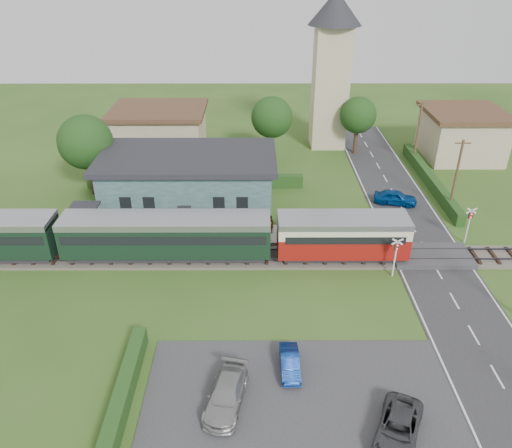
{
  "coord_description": "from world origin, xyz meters",
  "views": [
    {
      "loc": [
        -3.93,
        -31.18,
        21.63
      ],
      "look_at": [
        -3.82,
        4.0,
        2.03
      ],
      "focal_mm": 35.0,
      "sensor_mm": 36.0,
      "label": 1
    }
  ],
  "objects_px": {
    "church_tower": "(332,60)",
    "car_park_dark": "(398,428)",
    "equipment_hut": "(86,220)",
    "pedestrian_far": "(119,225)",
    "car_park_blue": "(290,363)",
    "pedestrian_near": "(270,224)",
    "house_west": "(160,131)",
    "crossing_signal_near": "(396,252)",
    "station_building": "(189,181)",
    "train": "(125,235)",
    "car_on_road": "(395,197)",
    "house_east": "(462,134)",
    "crossing_signal_far": "(470,220)",
    "car_park_silver": "(226,395)"
  },
  "relations": [
    {
      "from": "church_tower",
      "to": "car_park_dark",
      "type": "relative_size",
      "value": 4.08
    },
    {
      "from": "equipment_hut",
      "to": "pedestrian_far",
      "type": "xyz_separation_m",
      "value": [
        2.68,
        0.07,
        -0.53
      ]
    },
    {
      "from": "church_tower",
      "to": "car_park_dark",
      "type": "xyz_separation_m",
      "value": [
        -1.8,
        -42.5,
        -9.55
      ]
    },
    {
      "from": "equipment_hut",
      "to": "car_park_blue",
      "type": "xyz_separation_m",
      "value": [
        16.09,
        -15.14,
        -1.16
      ]
    },
    {
      "from": "equipment_hut",
      "to": "car_park_dark",
      "type": "relative_size",
      "value": 0.59
    },
    {
      "from": "church_tower",
      "to": "pedestrian_near",
      "type": "relative_size",
      "value": 10.68
    },
    {
      "from": "house_west",
      "to": "crossing_signal_near",
      "type": "height_order",
      "value": "house_west"
    },
    {
      "from": "equipment_hut",
      "to": "station_building",
      "type": "relative_size",
      "value": 0.16
    },
    {
      "from": "train",
      "to": "station_building",
      "type": "bearing_deg",
      "value": 66.39
    },
    {
      "from": "station_building",
      "to": "crossing_signal_near",
      "type": "distance_m",
      "value": 19.98
    },
    {
      "from": "car_on_road",
      "to": "pedestrian_near",
      "type": "height_order",
      "value": "pedestrian_near"
    },
    {
      "from": "station_building",
      "to": "pedestrian_near",
      "type": "relative_size",
      "value": 9.71
    },
    {
      "from": "car_on_road",
      "to": "house_east",
      "type": "bearing_deg",
      "value": -26.22
    },
    {
      "from": "crossing_signal_near",
      "to": "car_park_blue",
      "type": "bearing_deg",
      "value": -131.08
    },
    {
      "from": "crossing_signal_far",
      "to": "pedestrian_near",
      "type": "xyz_separation_m",
      "value": [
        -16.23,
        0.96,
        -0.87
      ]
    },
    {
      "from": "house_west",
      "to": "car_on_road",
      "type": "relative_size",
      "value": 2.71
    },
    {
      "from": "church_tower",
      "to": "pedestrian_near",
      "type": "bearing_deg",
      "value": -108.61
    },
    {
      "from": "crossing_signal_far",
      "to": "car_on_road",
      "type": "distance_m",
      "value": 8.34
    },
    {
      "from": "house_east",
      "to": "house_west",
      "type": "bearing_deg",
      "value": 178.36
    },
    {
      "from": "car_on_road",
      "to": "car_park_silver",
      "type": "height_order",
      "value": "car_on_road"
    },
    {
      "from": "equipment_hut",
      "to": "station_building",
      "type": "bearing_deg",
      "value": 35.92
    },
    {
      "from": "car_on_road",
      "to": "crossing_signal_near",
      "type": "bearing_deg",
      "value": 179.23
    },
    {
      "from": "crossing_signal_far",
      "to": "house_west",
      "type": "bearing_deg",
      "value": 144.23
    },
    {
      "from": "house_west",
      "to": "pedestrian_far",
      "type": "distance_m",
      "value": 19.79
    },
    {
      "from": "crossing_signal_near",
      "to": "car_park_silver",
      "type": "relative_size",
      "value": 0.74
    },
    {
      "from": "car_park_silver",
      "to": "pedestrian_near",
      "type": "xyz_separation_m",
      "value": [
        2.84,
        17.74,
        0.55
      ]
    },
    {
      "from": "train",
      "to": "house_east",
      "type": "distance_m",
      "value": 40.44
    },
    {
      "from": "house_east",
      "to": "crossing_signal_far",
      "type": "distance_m",
      "value": 20.64
    },
    {
      "from": "train",
      "to": "pedestrian_near",
      "type": "bearing_deg",
      "value": 16.52
    },
    {
      "from": "house_east",
      "to": "pedestrian_far",
      "type": "bearing_deg",
      "value": -152.07
    },
    {
      "from": "station_building",
      "to": "house_west",
      "type": "bearing_deg",
      "value": 109.65
    },
    {
      "from": "car_park_silver",
      "to": "pedestrian_far",
      "type": "height_order",
      "value": "pedestrian_far"
    },
    {
      "from": "car_park_blue",
      "to": "train",
      "type": "bearing_deg",
      "value": 134.32
    },
    {
      "from": "station_building",
      "to": "car_park_blue",
      "type": "bearing_deg",
      "value": -68.86
    },
    {
      "from": "car_park_blue",
      "to": "car_park_dark",
      "type": "relative_size",
      "value": 0.72
    },
    {
      "from": "house_west",
      "to": "pedestrian_far",
      "type": "height_order",
      "value": "house_west"
    },
    {
      "from": "house_west",
      "to": "car_park_blue",
      "type": "distance_m",
      "value": 37.38
    },
    {
      "from": "house_west",
      "to": "house_east",
      "type": "relative_size",
      "value": 1.23
    },
    {
      "from": "car_on_road",
      "to": "crossing_signal_far",
      "type": "bearing_deg",
      "value": -136.33
    },
    {
      "from": "train",
      "to": "church_tower",
      "type": "bearing_deg",
      "value": 53.94
    },
    {
      "from": "house_east",
      "to": "crossing_signal_far",
      "type": "bearing_deg",
      "value": -108.08
    },
    {
      "from": "station_building",
      "to": "house_east",
      "type": "distance_m",
      "value": 32.7
    },
    {
      "from": "station_building",
      "to": "car_on_road",
      "type": "distance_m",
      "value": 19.62
    },
    {
      "from": "equipment_hut",
      "to": "car_park_blue",
      "type": "relative_size",
      "value": 0.82
    },
    {
      "from": "equipment_hut",
      "to": "car_park_silver",
      "type": "height_order",
      "value": "equipment_hut"
    },
    {
      "from": "pedestrian_near",
      "to": "pedestrian_far",
      "type": "distance_m",
      "value": 12.69
    },
    {
      "from": "station_building",
      "to": "house_east",
      "type": "bearing_deg",
      "value": 23.44
    },
    {
      "from": "church_tower",
      "to": "car_on_road",
      "type": "height_order",
      "value": "church_tower"
    },
    {
      "from": "car_park_silver",
      "to": "car_park_dark",
      "type": "distance_m",
      "value": 8.92
    },
    {
      "from": "car_park_dark",
      "to": "car_park_blue",
      "type": "bearing_deg",
      "value": 162.55
    }
  ]
}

